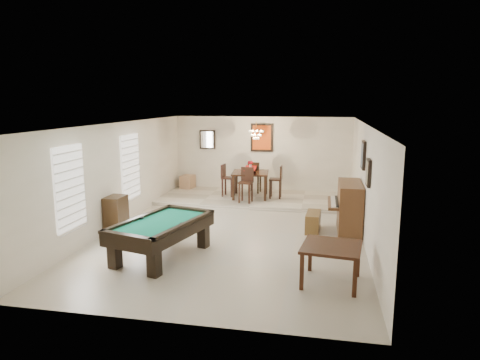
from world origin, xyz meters
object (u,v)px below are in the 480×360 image
(square_table, at_px, (331,264))
(dining_table, at_px, (250,183))
(dining_chair_west, at_px, (228,180))
(upright_piano, at_px, (343,208))
(piano_bench, at_px, (313,222))
(flower_vase, at_px, (250,164))
(chandelier, at_px, (256,131))
(dining_chair_east, at_px, (276,182))
(pool_table, at_px, (162,239))
(corner_bench, at_px, (188,182))
(dining_chair_south, at_px, (246,185))
(dining_chair_north, at_px, (255,177))
(apothecary_chest, at_px, (116,214))

(square_table, xyz_separation_m, dining_table, (-2.42, 5.85, 0.24))
(dining_chair_west, bearing_deg, upright_piano, -123.34)
(piano_bench, relative_size, flower_vase, 3.43)
(square_table, bearing_deg, chandelier, 110.95)
(square_table, bearing_deg, dining_chair_east, 105.40)
(pool_table, xyz_separation_m, dining_chair_east, (1.72, 5.26, 0.26))
(square_table, relative_size, corner_bench, 1.99)
(dining_chair_east, height_order, corner_bench, dining_chair_east)
(upright_piano, height_order, dining_chair_west, upright_piano)
(flower_vase, xyz_separation_m, dining_chair_south, (-0.02, -0.72, -0.52))
(dining_chair_west, height_order, dining_chair_east, dining_chair_east)
(pool_table, bearing_deg, dining_chair_north, 95.46)
(apothecary_chest, height_order, dining_table, dining_table)
(apothecary_chest, bearing_deg, dining_chair_east, 49.06)
(upright_piano, height_order, dining_chair_east, upright_piano)
(square_table, bearing_deg, apothecary_chest, 158.54)
(dining_chair_north, bearing_deg, upright_piano, 133.50)
(corner_bench, distance_m, chandelier, 3.31)
(flower_vase, bearing_deg, corner_bench, 157.46)
(dining_chair_south, bearing_deg, flower_vase, 94.42)
(upright_piano, bearing_deg, apothecary_chest, -168.74)
(flower_vase, relative_size, corner_bench, 0.49)
(piano_bench, distance_m, chandelier, 3.94)
(dining_chair_east, height_order, chandelier, chandelier)
(pool_table, xyz_separation_m, chandelier, (1.10, 5.23, 1.83))
(apothecary_chest, relative_size, flower_vase, 3.70)
(dining_chair_south, bearing_deg, dining_chair_west, 138.88)
(upright_piano, xyz_separation_m, flower_vase, (-2.74, 2.81, 0.56))
(dining_chair_north, xyz_separation_m, dining_chair_west, (-0.74, -0.69, -0.01))
(dining_table, bearing_deg, dining_chair_east, 3.08)
(dining_chair_east, bearing_deg, dining_chair_north, -131.55)
(square_table, relative_size, chandelier, 1.65)
(dining_chair_east, bearing_deg, corner_bench, -107.15)
(pool_table, height_order, piano_bench, pool_table)
(pool_table, distance_m, corner_bench, 6.38)
(dining_chair_east, bearing_deg, upright_piano, 33.79)
(dining_chair_north, bearing_deg, chandelier, 107.48)
(pool_table, bearing_deg, chandelier, 92.76)
(piano_bench, height_order, chandelier, chandelier)
(upright_piano, distance_m, dining_table, 3.93)
(corner_bench, bearing_deg, dining_chair_east, -16.62)
(pool_table, distance_m, apothecary_chest, 2.15)
(square_table, height_order, dining_chair_south, dining_chair_south)
(piano_bench, distance_m, apothecary_chest, 4.76)
(dining_chair_south, distance_m, chandelier, 1.73)
(square_table, height_order, dining_chair_west, dining_chair_west)
(dining_chair_east, relative_size, chandelier, 1.70)
(dining_chair_south, xyz_separation_m, dining_chair_north, (0.05, 1.43, -0.00))
(pool_table, distance_m, piano_bench, 3.80)
(dining_table, relative_size, dining_chair_north, 1.08)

